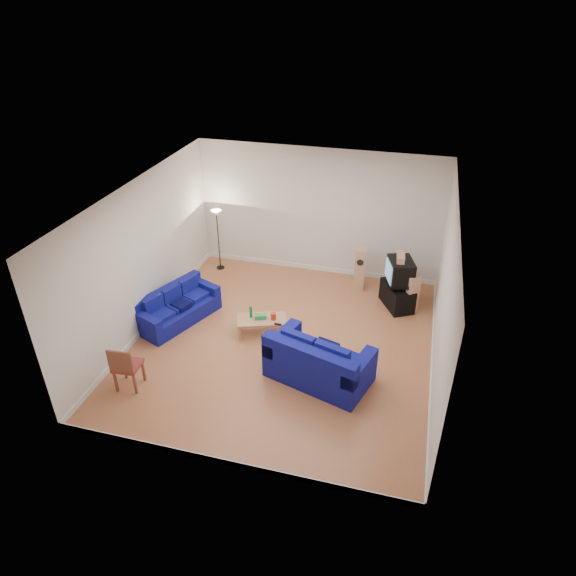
% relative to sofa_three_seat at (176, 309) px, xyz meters
% --- Properties ---
extents(room, '(6.01, 6.51, 3.21)m').
position_rel_sofa_three_seat_xyz_m(room, '(2.50, -0.24, 1.27)').
color(room, '#98502F').
rests_on(room, ground).
extents(sofa_three_seat, '(1.47, 2.06, 0.73)m').
position_rel_sofa_three_seat_xyz_m(sofa_three_seat, '(0.00, 0.00, 0.00)').
color(sofa_three_seat, navy).
rests_on(sofa_three_seat, ground).
extents(sofa_loveseat, '(2.10, 1.55, 0.94)m').
position_rel_sofa_three_seat_xyz_m(sofa_loveseat, '(3.42, -1.16, 0.08)').
color(sofa_loveseat, navy).
rests_on(sofa_loveseat, ground).
extents(coffee_table, '(1.14, 0.82, 0.37)m').
position_rel_sofa_three_seat_xyz_m(coffee_table, '(1.98, -0.02, 0.05)').
color(coffee_table, tan).
rests_on(coffee_table, ground).
extents(bottle, '(0.08, 0.08, 0.26)m').
position_rel_sofa_three_seat_xyz_m(bottle, '(1.74, -0.02, 0.23)').
color(bottle, '#197233').
rests_on(bottle, coffee_table).
extents(tissue_box, '(0.27, 0.21, 0.10)m').
position_rel_sofa_three_seat_xyz_m(tissue_box, '(1.95, -0.02, 0.15)').
color(tissue_box, green).
rests_on(tissue_box, coffee_table).
extents(red_canister, '(0.11, 0.11, 0.15)m').
position_rel_sofa_three_seat_xyz_m(red_canister, '(2.22, 0.02, 0.18)').
color(red_canister, red).
rests_on(red_canister, coffee_table).
extents(remote, '(0.15, 0.05, 0.02)m').
position_rel_sofa_three_seat_xyz_m(remote, '(2.36, -0.14, 0.11)').
color(remote, black).
rests_on(remote, coffee_table).
extents(tv_stand, '(0.87, 1.03, 0.55)m').
position_rel_sofa_three_seat_xyz_m(tv_stand, '(4.64, 1.81, 0.00)').
color(tv_stand, black).
rests_on(tv_stand, ground).
extents(av_receiver, '(0.43, 0.50, 0.10)m').
position_rel_sofa_three_seat_xyz_m(av_receiver, '(4.69, 1.77, 0.33)').
color(av_receiver, black).
rests_on(av_receiver, tv_stand).
extents(television, '(0.69, 0.81, 0.54)m').
position_rel_sofa_three_seat_xyz_m(television, '(4.64, 1.81, 0.65)').
color(television, black).
rests_on(television, av_receiver).
extents(centre_speaker, '(0.20, 0.43, 0.14)m').
position_rel_sofa_three_seat_xyz_m(centre_speaker, '(4.62, 1.80, 0.99)').
color(centre_speaker, tan).
rests_on(centre_speaker, television).
extents(speaker_left, '(0.27, 0.35, 1.07)m').
position_rel_sofa_three_seat_xyz_m(speaker_left, '(3.69, 2.39, 0.27)').
color(speaker_left, tan).
rests_on(speaker_left, ground).
extents(speaker_right, '(0.35, 0.34, 0.94)m').
position_rel_sofa_three_seat_xyz_m(speaker_right, '(4.95, 1.62, 0.20)').
color(speaker_right, tan).
rests_on(speaker_right, ground).
extents(floor_lamp, '(0.28, 0.28, 1.61)m').
position_rel_sofa_three_seat_xyz_m(floor_lamp, '(0.05, 2.46, 1.06)').
color(floor_lamp, black).
rests_on(floor_lamp, ground).
extents(dining_chair, '(0.49, 0.49, 0.95)m').
position_rel_sofa_three_seat_xyz_m(dining_chair, '(0.13, -2.30, 0.26)').
color(dining_chair, brown).
rests_on(dining_chair, ground).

